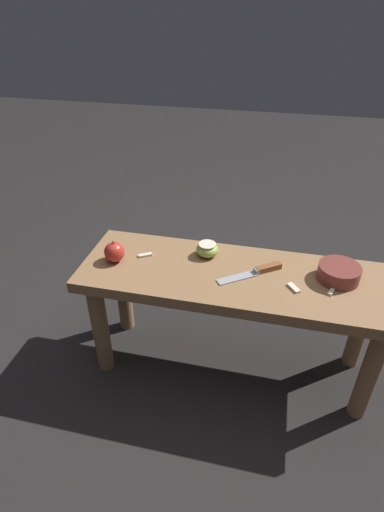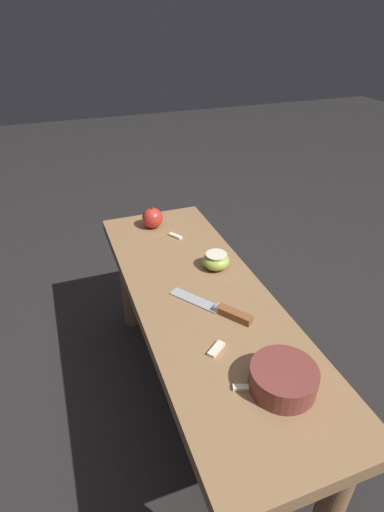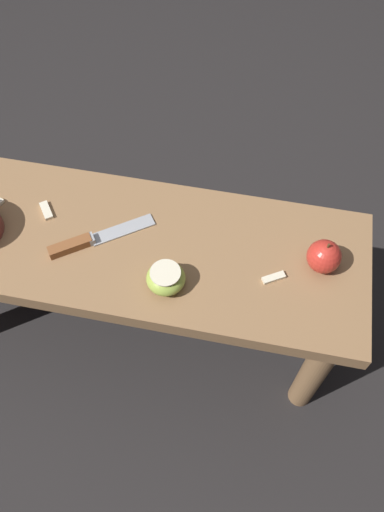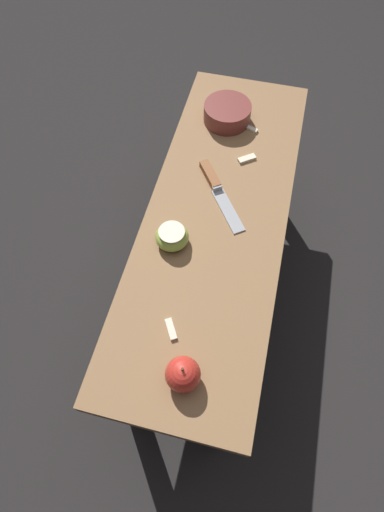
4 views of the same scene
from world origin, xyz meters
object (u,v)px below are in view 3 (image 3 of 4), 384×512
(apple_whole, at_px, (324,256))
(knife, at_px, (86,241))
(wooden_bench, at_px, (129,261))
(apple_cut, at_px, (166,278))

(apple_whole, bearing_deg, knife, 4.76)
(apple_whole, bearing_deg, wooden_bench, 2.62)
(apple_cut, bearing_deg, knife, -18.74)
(knife, distance_m, apple_whole, 0.50)
(wooden_bench, relative_size, apple_cut, 13.26)
(wooden_bench, height_order, apple_whole, apple_whole)
(apple_whole, relative_size, apple_cut, 1.00)
(wooden_bench, xyz_separation_m, apple_cut, (-0.11, 0.09, 0.11))
(knife, bearing_deg, apple_whole, -30.57)
(wooden_bench, distance_m, apple_whole, 0.44)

